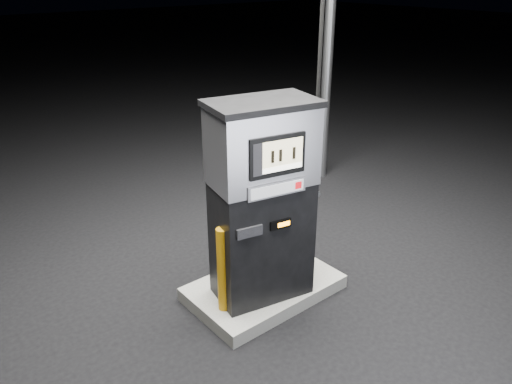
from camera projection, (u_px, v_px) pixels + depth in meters
ground at (264, 293)px, 5.51m from camera, size 80.00×80.00×0.00m
pump_island at (264, 288)px, 5.48m from camera, size 1.60×1.00×0.15m
fuel_dispenser at (262, 201)px, 4.88m from camera, size 1.18×0.80×4.26m
bollard_left at (223, 270)px, 4.85m from camera, size 0.15×0.15×0.91m
bollard_right at (300, 230)px, 5.61m from camera, size 0.16×0.16×0.90m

